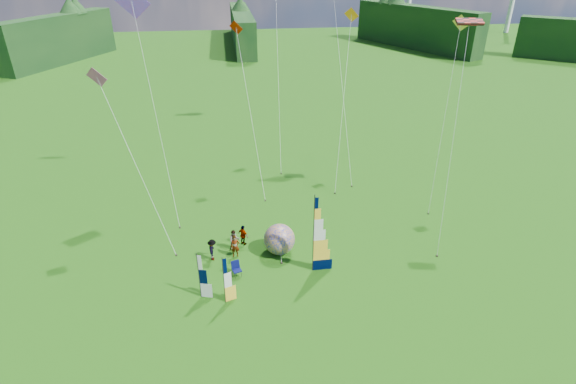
{
  "coord_description": "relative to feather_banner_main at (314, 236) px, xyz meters",
  "views": [
    {
      "loc": [
        -4.44,
        -20.64,
        18.83
      ],
      "look_at": [
        -1.0,
        4.0,
        5.5
      ],
      "focal_mm": 28.0,
      "sensor_mm": 36.0,
      "label": 1
    }
  ],
  "objects": [
    {
      "name": "kite_whale",
      "position": [
        5.68,
        17.86,
        8.0
      ],
      "size": [
        8.95,
        15.82,
        21.58
      ],
      "primitive_type": null,
      "rotation": [
        0.0,
        0.0,
        0.39
      ],
      "color": "black",
      "rests_on": "ground"
    },
    {
      "name": "small_kite_yellow",
      "position": [
        12.06,
        8.48,
        4.73
      ],
      "size": [
        7.34,
        8.59,
        15.04
      ],
      "primitive_type": null,
      "rotation": [
        0.0,
        0.0,
        -0.41
      ],
      "color": "yellow",
      "rests_on": "ground"
    },
    {
      "name": "spectator_b",
      "position": [
        -5.07,
        3.12,
        -1.99
      ],
      "size": [
        0.81,
        0.47,
        1.6
      ],
      "primitive_type": "imported",
      "rotation": [
        0.0,
        0.0,
        0.11
      ],
      "color": "#66594C",
      "rests_on": "ground"
    },
    {
      "name": "small_kite_green",
      "position": [
        0.14,
        19.63,
        5.51
      ],
      "size": [
        5.11,
        12.06,
        16.59
      ],
      "primitive_type": null,
      "rotation": [
        0.0,
        0.0,
        -0.18
      ],
      "color": "green",
      "rests_on": "ground"
    },
    {
      "name": "kite_parafoil",
      "position": [
        10.41,
        3.66,
        5.42
      ],
      "size": [
        9.72,
        11.88,
        16.41
      ],
      "primitive_type": null,
      "rotation": [
        0.0,
        0.0,
        -0.36
      ],
      "color": "#A5221D",
      "rests_on": "ground"
    },
    {
      "name": "ground",
      "position": [
        -0.5,
        -2.92,
        -2.79
      ],
      "size": [
        220.0,
        220.0,
        0.0
      ],
      "primitive_type": "plane",
      "color": "#1E5C0C",
      "rests_on": "ground"
    },
    {
      "name": "small_kite_orange",
      "position": [
        5.43,
        14.75,
        4.64
      ],
      "size": [
        6.52,
        11.56,
        14.85
      ],
      "primitive_type": null,
      "rotation": [
        0.0,
        0.0,
        -0.13
      ],
      "color": "orange",
      "rests_on": "ground"
    },
    {
      "name": "spectator_d",
      "position": [
        -4.41,
        3.67,
        -1.99
      ],
      "size": [
        0.92,
        0.94,
        1.59
      ],
      "primitive_type": "imported",
      "rotation": [
        0.0,
        0.0,
        2.33
      ],
      "color": "#66594C",
      "rests_on": "ground"
    },
    {
      "name": "spectator_a",
      "position": [
        -5.03,
        2.34,
        -1.96
      ],
      "size": [
        0.63,
        0.44,
        1.66
      ],
      "primitive_type": "imported",
      "rotation": [
        0.0,
        0.0,
        0.08
      ],
      "color": "#66594C",
      "rests_on": "ground"
    },
    {
      "name": "small_kite_pink",
      "position": [
        -11.34,
        5.55,
        3.52
      ],
      "size": [
        8.73,
        9.29,
        12.61
      ],
      "primitive_type": null,
      "rotation": [
        0.0,
        0.0,
        -0.3
      ],
      "color": "#C74E82",
      "rests_on": "ground"
    },
    {
      "name": "kite_rainbow_delta",
      "position": [
        -10.36,
        10.36,
        6.12
      ],
      "size": [
        8.56,
        12.93,
        17.82
      ],
      "primitive_type": null,
      "rotation": [
        0.0,
        0.0,
        0.15
      ],
      "color": "#C73251",
      "rests_on": "ground"
    },
    {
      "name": "side_banner_far",
      "position": [
        -7.3,
        -1.6,
        -1.22
      ],
      "size": [
        0.92,
        0.35,
        3.13
      ],
      "primitive_type": null,
      "rotation": [
        0.0,
        0.0,
        -0.28
      ],
      "color": "white",
      "rests_on": "ground"
    },
    {
      "name": "camp_chair",
      "position": [
        -5.02,
        0.13,
        -2.26
      ],
      "size": [
        0.77,
        0.77,
        1.05
      ],
      "primitive_type": null,
      "rotation": [
        0.0,
        0.0,
        0.32
      ],
      "color": "#060A3B",
      "rests_on": "ground"
    },
    {
      "name": "small_kite_red",
      "position": [
        -2.99,
        13.73,
        4.26
      ],
      "size": [
        7.3,
        10.29,
        14.09
      ],
      "primitive_type": null,
      "rotation": [
        0.0,
        0.0,
        -0.43
      ],
      "color": "#C31D00",
      "rests_on": "ground"
    },
    {
      "name": "spectator_c",
      "position": [
        -6.6,
        2.18,
        -1.99
      ],
      "size": [
        0.42,
        1.04,
        1.58
      ],
      "primitive_type": "imported",
      "rotation": [
        0.0,
        0.0,
        1.53
      ],
      "color": "#66594C",
      "rests_on": "ground"
    },
    {
      "name": "treeline_ring",
      "position": [
        -0.5,
        -2.92,
        1.21
      ],
      "size": [
        210.0,
        210.0,
        8.0
      ],
      "primitive_type": null,
      "color": "#234519",
      "rests_on": "ground"
    },
    {
      "name": "feather_banner_main",
      "position": [
        0.0,
        0.0,
        0.0
      ],
      "size": [
        1.49,
        0.12,
        5.57
      ],
      "primitive_type": null,
      "rotation": [
        0.0,
        0.0,
        0.01
      ],
      "color": "black",
      "rests_on": "ground"
    },
    {
      "name": "bol_inflatable",
      "position": [
        -1.94,
        2.35,
        -1.69
      ],
      "size": [
        2.62,
        2.62,
        2.2
      ],
      "primitive_type": "sphere",
      "rotation": [
        0.0,
        0.0,
        0.22
      ],
      "color": "navy",
      "rests_on": "ground"
    },
    {
      "name": "side_banner_left",
      "position": [
        -5.81,
        -2.31,
        -1.18
      ],
      "size": [
        0.89,
        0.39,
        3.22
      ],
      "primitive_type": null,
      "rotation": [
        0.0,
        0.0,
        0.33
      ],
      "color": "yellow",
      "rests_on": "ground"
    }
  ]
}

